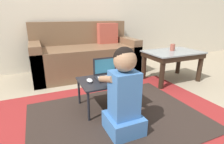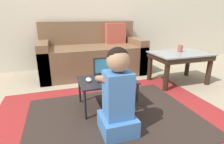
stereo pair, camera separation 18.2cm
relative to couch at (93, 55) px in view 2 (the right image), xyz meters
The scene contains 9 objects.
ground_plane 1.29m from the couch, 88.62° to the right, with size 16.00×16.00×0.00m, color gray.
area_rug 1.55m from the couch, 94.43° to the right, with size 2.30×1.74×0.01m.
couch is the anchor object (origin of this frame).
coffee_table 1.43m from the couch, 38.52° to the right, with size 0.82×0.55×0.46m.
laptop_desk 1.29m from the couch, 95.21° to the right, with size 0.59×0.42×0.32m.
laptop 1.24m from the couch, 94.46° to the right, with size 0.27×0.20×0.21m.
computer_mouse 1.31m from the couch, 103.70° to the right, with size 0.06×0.10×0.03m.
person_seated 1.74m from the couch, 95.23° to the right, with size 0.29×0.42×0.75m.
cup_on_table 1.43m from the couch, 36.07° to the right, with size 0.07×0.07×0.10m.
Camera 2 is at (-0.63, -1.70, 0.97)m, focal length 28.00 mm.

